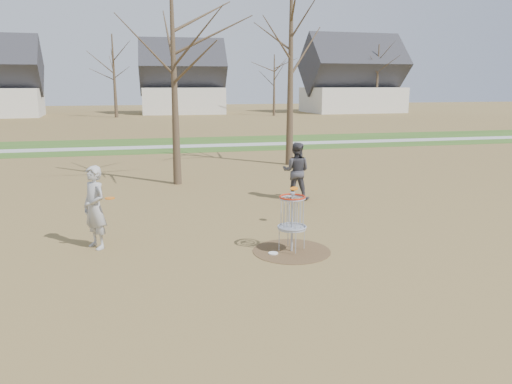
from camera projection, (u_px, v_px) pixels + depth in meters
ground at (292, 251)px, 11.48m from camera, size 160.00×160.00×0.00m
green_band at (195, 144)px, 31.48m from camera, size 160.00×8.00×0.01m
footpath at (197, 146)px, 30.53m from camera, size 160.00×1.50×0.01m
dirt_circle at (292, 251)px, 11.48m from camera, size 1.80×1.80×0.01m
player_standing at (95, 208)px, 11.52m from camera, size 0.80×0.85×1.95m
player_throwing at (296, 171)px, 16.43m from camera, size 1.14×1.04×1.90m
disc_grounded at (273, 253)px, 11.28m from camera, size 0.22×0.22×0.02m
discs_in_play at (214, 193)px, 12.41m from camera, size 4.93×1.31×0.28m
disc_golf_basket at (292, 213)px, 11.28m from camera, size 0.64×0.64×1.35m
bare_trees at (196, 65)px, 44.81m from camera, size 52.62×44.98×9.00m
houses_row at (203, 85)px, 61.72m from camera, size 56.51×10.01×7.26m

